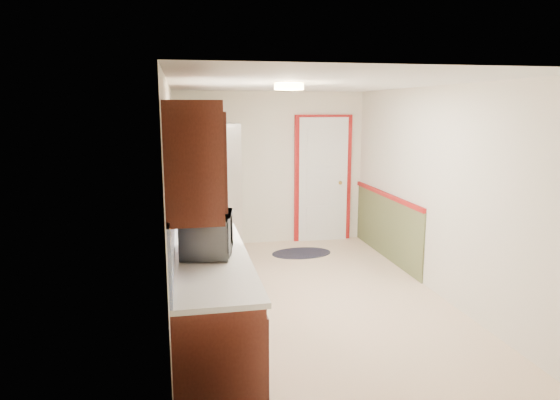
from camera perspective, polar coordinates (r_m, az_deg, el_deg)
name	(u,v)px	position (r m, az deg, el deg)	size (l,w,h in m)	color
room_shell	(311,195)	(5.50, 3.61, 0.52)	(3.20, 5.20, 2.52)	beige
kitchen_run	(200,243)	(5.12, -9.11, -4.83)	(0.63, 4.00, 2.20)	#3E150E
back_wall_trim	(336,189)	(7.92, 6.41, 1.29)	(1.12, 2.30, 2.08)	maroon
ceiling_fixture	(289,87)	(5.15, 1.04, 12.82)	(0.30, 0.30, 0.06)	#FFD88C
microwave	(207,230)	(4.25, -8.30, -3.39)	(0.60, 0.33, 0.40)	white
refrigerator	(208,191)	(7.26, -8.18, 1.03)	(0.89, 0.85, 1.94)	#B7B7BC
rug	(301,253)	(7.51, 2.46, -6.08)	(0.89, 0.58, 0.01)	black
cooktop	(199,204)	(6.38, -9.24, -0.48)	(0.52, 0.63, 0.02)	black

